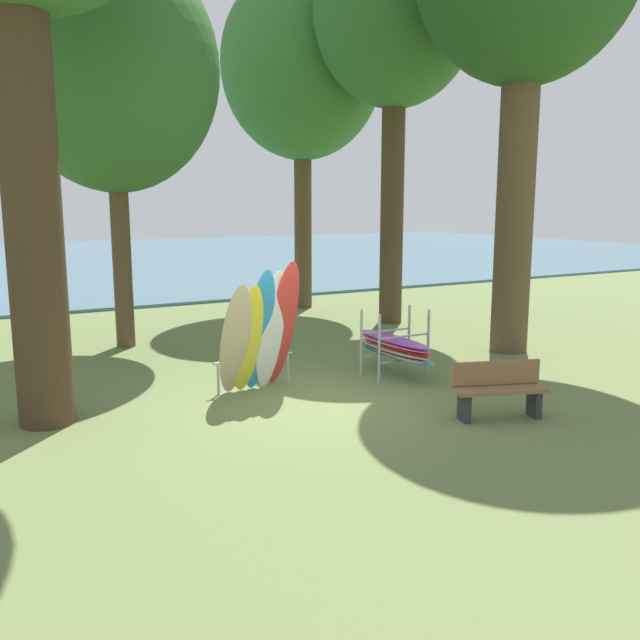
{
  "coord_description": "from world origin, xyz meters",
  "views": [
    {
      "loc": [
        -5.01,
        -9.43,
        3.24
      ],
      "look_at": [
        0.88,
        1.17,
        1.1
      ],
      "focal_mm": 37.94,
      "sensor_mm": 36.0,
      "label": 1
    }
  ],
  "objects_px": {
    "tree_far_right_back": "(302,66)",
    "tree_deep_back": "(396,15)",
    "tree_mid_behind": "(112,70)",
    "leaning_board_pile": "(260,333)",
    "board_storage_rack": "(394,347)",
    "park_bench": "(499,389)"
  },
  "relations": [
    {
      "from": "tree_mid_behind",
      "to": "leaning_board_pile",
      "type": "distance_m",
      "value": 7.03
    },
    {
      "from": "tree_mid_behind",
      "to": "leaning_board_pile",
      "type": "relative_size",
      "value": 3.78
    },
    {
      "from": "tree_deep_back",
      "to": "leaning_board_pile",
      "type": "bearing_deg",
      "value": -142.29
    },
    {
      "from": "tree_deep_back",
      "to": "leaning_board_pile",
      "type": "xyz_separation_m",
      "value": [
        -5.84,
        -4.51,
        -6.8
      ]
    },
    {
      "from": "tree_far_right_back",
      "to": "tree_deep_back",
      "type": "xyz_separation_m",
      "value": [
        0.83,
        -3.48,
        0.72
      ]
    },
    {
      "from": "leaning_board_pile",
      "to": "board_storage_rack",
      "type": "relative_size",
      "value": 1.07
    },
    {
      "from": "board_storage_rack",
      "to": "park_bench",
      "type": "relative_size",
      "value": 1.46
    },
    {
      "from": "tree_mid_behind",
      "to": "tree_deep_back",
      "type": "relative_size",
      "value": 0.83
    },
    {
      "from": "tree_mid_behind",
      "to": "board_storage_rack",
      "type": "relative_size",
      "value": 4.03
    },
    {
      "from": "park_bench",
      "to": "board_storage_rack",
      "type": "bearing_deg",
      "value": 88.23
    },
    {
      "from": "tree_far_right_back",
      "to": "park_bench",
      "type": "xyz_separation_m",
      "value": [
        -2.45,
        -11.01,
        -6.66
      ]
    },
    {
      "from": "tree_deep_back",
      "to": "tree_far_right_back",
      "type": "bearing_deg",
      "value": 103.34
    },
    {
      "from": "tree_mid_behind",
      "to": "tree_far_right_back",
      "type": "bearing_deg",
      "value": 26.85
    },
    {
      "from": "park_bench",
      "to": "leaning_board_pile",
      "type": "bearing_deg",
      "value": 130.42
    },
    {
      "from": "tree_mid_behind",
      "to": "tree_deep_back",
      "type": "bearing_deg",
      "value": -2.99
    },
    {
      "from": "tree_mid_behind",
      "to": "board_storage_rack",
      "type": "bearing_deg",
      "value": -53.05
    },
    {
      "from": "tree_mid_behind",
      "to": "tree_deep_back",
      "type": "xyz_separation_m",
      "value": [
        6.98,
        -0.36,
        1.86
      ]
    },
    {
      "from": "tree_deep_back",
      "to": "park_bench",
      "type": "xyz_separation_m",
      "value": [
        -3.27,
        -7.53,
        -7.38
      ]
    },
    {
      "from": "tree_deep_back",
      "to": "leaning_board_pile",
      "type": "height_order",
      "value": "tree_deep_back"
    },
    {
      "from": "tree_deep_back",
      "to": "board_storage_rack",
      "type": "xyz_separation_m",
      "value": [
        -3.18,
        -4.68,
        -7.28
      ]
    },
    {
      "from": "leaning_board_pile",
      "to": "board_storage_rack",
      "type": "height_order",
      "value": "leaning_board_pile"
    },
    {
      "from": "park_bench",
      "to": "tree_deep_back",
      "type": "bearing_deg",
      "value": 66.5
    }
  ]
}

